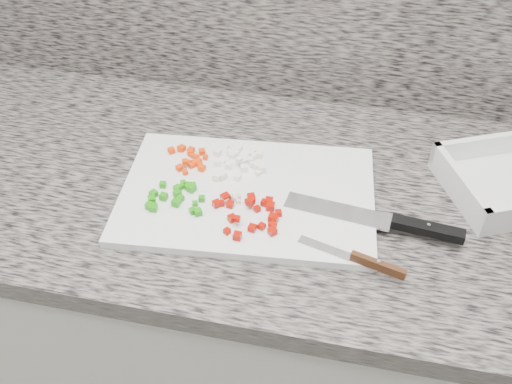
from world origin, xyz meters
TOP-DOWN VIEW (x-y plane):
  - cabinet at (0.00, 1.44)m, footprint 3.92×0.62m
  - countertop at (0.00, 1.44)m, footprint 3.96×0.64m
  - cutting_board at (-0.05, 1.39)m, footprint 0.47×0.34m
  - carrot_pile at (-0.18, 1.45)m, footprint 0.09×0.08m
  - onion_pile at (-0.09, 1.46)m, footprint 0.11×0.11m
  - green_pepper_pile at (-0.17, 1.34)m, footprint 0.11×0.09m
  - red_pepper_pile at (-0.03, 1.33)m, footprint 0.12×0.11m
  - garlic_pile at (-0.08, 1.36)m, footprint 0.05×0.03m
  - chef_knife at (0.21, 1.36)m, footprint 0.30×0.07m
  - paring_knife at (0.16, 1.26)m, footprint 0.17×0.06m

SIDE VIEW (x-z plane):
  - cabinet at x=0.00m, z-range 0.00..0.86m
  - countertop at x=0.00m, z-range 0.86..0.90m
  - cutting_board at x=-0.05m, z-range 0.90..0.91m
  - garlic_pile at x=-0.08m, z-range 0.91..0.92m
  - carrot_pile at x=-0.18m, z-range 0.91..0.93m
  - chef_knife at x=0.21m, z-range 0.91..0.93m
  - green_pepper_pile at x=-0.17m, z-range 0.91..0.93m
  - onion_pile at x=-0.09m, z-range 0.91..0.93m
  - paring_knife at x=0.16m, z-range 0.91..0.93m
  - red_pepper_pile at x=-0.03m, z-range 0.91..0.93m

